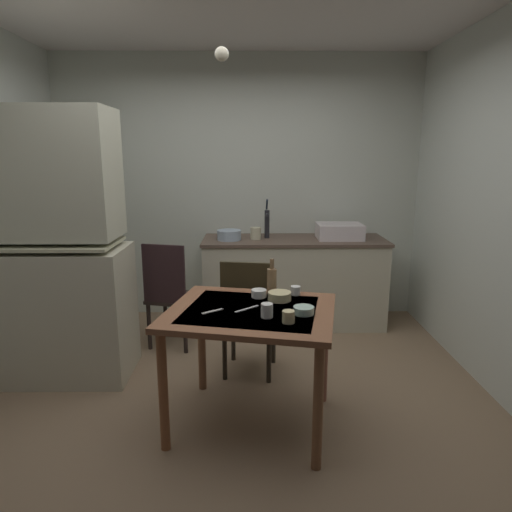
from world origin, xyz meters
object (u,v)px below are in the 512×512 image
(dining_table, at_px, (251,325))
(teacup_cream, at_px, (288,317))
(hand_pump, at_px, (267,221))
(glass_bottle, at_px, (272,280))
(chair_far_side, at_px, (249,316))
(serving_bowl_wide, at_px, (259,293))
(chair_by_counter, at_px, (170,293))
(mixing_bowl_counter, at_px, (229,235))
(hutch_cabinet, at_px, (57,257))
(sink_basin, at_px, (339,231))

(dining_table, relative_size, teacup_cream, 16.24)
(hand_pump, distance_m, glass_bottle, 1.53)
(chair_far_side, relative_size, serving_bowl_wide, 9.29)
(teacup_cream, bearing_deg, glass_bottle, 97.30)
(glass_bottle, bearing_deg, chair_by_counter, 134.12)
(mixing_bowl_counter, distance_m, dining_table, 1.77)
(hutch_cabinet, height_order, chair_by_counter, hutch_cabinet)
(hutch_cabinet, bearing_deg, chair_far_side, -1.74)
(hutch_cabinet, relative_size, serving_bowl_wide, 20.07)
(chair_by_counter, bearing_deg, serving_bowl_wide, -51.17)
(dining_table, bearing_deg, chair_by_counter, 120.87)
(hutch_cabinet, xyz_separation_m, glass_bottle, (1.59, -0.38, -0.08))
(hutch_cabinet, xyz_separation_m, chair_by_counter, (0.74, 0.50, -0.45))
(hutch_cabinet, height_order, serving_bowl_wide, hutch_cabinet)
(serving_bowl_wide, bearing_deg, teacup_cream, -71.42)
(mixing_bowl_counter, relative_size, dining_table, 0.20)
(mixing_bowl_counter, bearing_deg, teacup_cream, -77.80)
(sink_basin, xyz_separation_m, teacup_cream, (-0.67, -2.01, -0.15))
(dining_table, relative_size, serving_bowl_wide, 11.40)
(serving_bowl_wide, height_order, teacup_cream, teacup_cream)
(dining_table, bearing_deg, chair_far_side, 91.72)
(chair_by_counter, bearing_deg, hutch_cabinet, -145.75)
(glass_bottle, bearing_deg, chair_far_side, 115.67)
(hutch_cabinet, bearing_deg, teacup_cream, -28.90)
(hand_pump, relative_size, dining_table, 0.34)
(chair_by_counter, height_order, teacup_cream, chair_by_counter)
(mixing_bowl_counter, relative_size, chair_by_counter, 0.24)
(mixing_bowl_counter, height_order, dining_table, mixing_bowl_counter)
(dining_table, height_order, chair_by_counter, chair_by_counter)
(sink_basin, xyz_separation_m, serving_bowl_wide, (-0.83, -1.54, -0.16))
(glass_bottle, bearing_deg, dining_table, -114.43)
(chair_far_side, bearing_deg, dining_table, -88.28)
(sink_basin, relative_size, teacup_cream, 6.21)
(serving_bowl_wide, bearing_deg, dining_table, -102.37)
(sink_basin, distance_m, glass_bottle, 1.65)
(dining_table, height_order, chair_far_side, chair_far_side)
(sink_basin, relative_size, mixing_bowl_counter, 1.88)
(mixing_bowl_counter, relative_size, serving_bowl_wide, 2.32)
(chair_far_side, bearing_deg, glass_bottle, -64.33)
(mixing_bowl_counter, distance_m, serving_bowl_wide, 1.52)
(hand_pump, height_order, mixing_bowl_counter, hand_pump)
(sink_basin, bearing_deg, teacup_cream, -108.34)
(mixing_bowl_counter, distance_m, chair_far_side, 1.19)
(sink_basin, height_order, serving_bowl_wide, sink_basin)
(chair_far_side, relative_size, teacup_cream, 13.23)
(serving_bowl_wide, bearing_deg, hutch_cabinet, 163.40)
(chair_far_side, height_order, teacup_cream, chair_far_side)
(mixing_bowl_counter, bearing_deg, hand_pump, 14.27)
(hutch_cabinet, bearing_deg, mixing_bowl_counter, 40.10)
(sink_basin, xyz_separation_m, chair_far_side, (-0.90, -1.14, -0.47))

